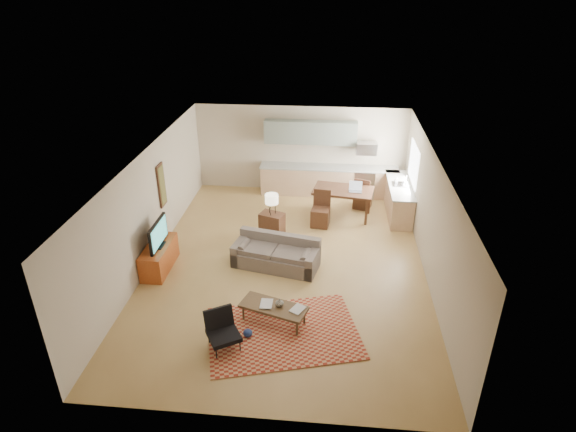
# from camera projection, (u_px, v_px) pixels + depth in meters

# --- Properties ---
(room) EXTENTS (9.00, 9.00, 9.00)m
(room) POSITION_uv_depth(u_px,v_px,m) (287.00, 214.00, 10.97)
(room) COLOR #A78248
(room) RESTS_ON ground
(kitchen_counter_back) EXTENTS (4.26, 0.64, 0.92)m
(kitchen_counter_back) POSITION_uv_depth(u_px,v_px,m) (328.00, 181.00, 15.00)
(kitchen_counter_back) COLOR tan
(kitchen_counter_back) RESTS_ON ground
(kitchen_counter_right) EXTENTS (0.64, 2.26, 0.92)m
(kitchen_counter_right) POSITION_uv_depth(u_px,v_px,m) (398.00, 199.00, 13.79)
(kitchen_counter_right) COLOR tan
(kitchen_counter_right) RESTS_ON ground
(kitchen_range) EXTENTS (0.62, 0.62, 0.90)m
(kitchen_range) POSITION_uv_depth(u_px,v_px,m) (364.00, 182.00, 14.91)
(kitchen_range) COLOR #A5A8AD
(kitchen_range) RESTS_ON ground
(kitchen_microwave) EXTENTS (0.62, 0.40, 0.35)m
(kitchen_microwave) POSITION_uv_depth(u_px,v_px,m) (367.00, 148.00, 14.43)
(kitchen_microwave) COLOR #A5A8AD
(kitchen_microwave) RESTS_ON room
(upper_cabinets) EXTENTS (2.80, 0.34, 0.70)m
(upper_cabinets) POSITION_uv_depth(u_px,v_px,m) (311.00, 132.00, 14.51)
(upper_cabinets) COLOR gray
(upper_cabinets) RESTS_ON room
(window_right) EXTENTS (0.02, 1.40, 1.05)m
(window_right) POSITION_uv_depth(u_px,v_px,m) (414.00, 164.00, 13.26)
(window_right) COLOR white
(window_right) RESTS_ON room
(wall_art_left) EXTENTS (0.06, 0.42, 1.10)m
(wall_art_left) POSITION_uv_depth(u_px,v_px,m) (162.00, 185.00, 11.95)
(wall_art_left) COLOR olive
(wall_art_left) RESTS_ON room
(triptych) EXTENTS (1.70, 0.04, 0.50)m
(triptych) POSITION_uv_depth(u_px,v_px,m) (298.00, 137.00, 14.76)
(triptych) COLOR beige
(triptych) RESTS_ON room
(rug) EXTENTS (3.30, 2.68, 0.02)m
(rug) POSITION_uv_depth(u_px,v_px,m) (283.00, 332.00, 9.38)
(rug) COLOR maroon
(rug) RESTS_ON floor
(sofa) EXTENTS (2.24, 1.34, 0.73)m
(sofa) POSITION_uv_depth(u_px,v_px,m) (276.00, 253.00, 11.35)
(sofa) COLOR #685B53
(sofa) RESTS_ON floor
(coffee_table) EXTENTS (1.44, 0.92, 0.40)m
(coffee_table) POSITION_uv_depth(u_px,v_px,m) (274.00, 314.00, 9.59)
(coffee_table) COLOR #49341E
(coffee_table) RESTS_ON floor
(book_a) EXTENTS (0.24, 0.33, 0.03)m
(book_a) POSITION_uv_depth(u_px,v_px,m) (260.00, 304.00, 9.54)
(book_a) COLOR maroon
(book_a) RESTS_ON coffee_table
(book_b) EXTENTS (0.49, 0.50, 0.02)m
(book_b) POSITION_uv_depth(u_px,v_px,m) (293.00, 307.00, 9.45)
(book_b) COLOR navy
(book_b) RESTS_ON coffee_table
(vase) EXTENTS (0.22, 0.22, 0.17)m
(vase) POSITION_uv_depth(u_px,v_px,m) (279.00, 302.00, 9.46)
(vase) COLOR black
(vase) RESTS_ON coffee_table
(armchair) EXTENTS (0.88, 0.88, 0.73)m
(armchair) POSITION_uv_depth(u_px,v_px,m) (224.00, 332.00, 8.86)
(armchair) COLOR black
(armchair) RESTS_ON floor
(tv_credenza) EXTENTS (0.52, 1.35, 0.62)m
(tv_credenza) POSITION_uv_depth(u_px,v_px,m) (159.00, 257.00, 11.28)
(tv_credenza) COLOR #9D3F17
(tv_credenza) RESTS_ON floor
(tv) EXTENTS (0.10, 1.04, 0.62)m
(tv) POSITION_uv_depth(u_px,v_px,m) (158.00, 234.00, 10.99)
(tv) COLOR black
(tv) RESTS_ON tv_credenza
(console_table) EXTENTS (0.70, 0.58, 0.70)m
(console_table) POSITION_uv_depth(u_px,v_px,m) (272.00, 226.00, 12.59)
(console_table) COLOR #3D2316
(console_table) RESTS_ON floor
(table_lamp) EXTENTS (0.45, 0.45, 0.56)m
(table_lamp) POSITION_uv_depth(u_px,v_px,m) (272.00, 204.00, 12.30)
(table_lamp) COLOR beige
(table_lamp) RESTS_ON console_table
(dining_table) EXTENTS (1.78, 1.20, 0.84)m
(dining_table) POSITION_uv_depth(u_px,v_px,m) (342.00, 203.00, 13.66)
(dining_table) COLOR #3D2316
(dining_table) RESTS_ON floor
(dining_chair_near) EXTENTS (0.54, 0.56, 1.01)m
(dining_chair_near) POSITION_uv_depth(u_px,v_px,m) (321.00, 209.00, 13.12)
(dining_chair_near) COLOR #3D2316
(dining_chair_near) RESTS_ON floor
(dining_chair_far) EXTENTS (0.60, 0.61, 0.98)m
(dining_chair_far) POSITION_uv_depth(u_px,v_px,m) (363.00, 192.00, 14.13)
(dining_chair_far) COLOR #3D2316
(dining_chair_far) RESTS_ON floor
(laptop) EXTENTS (0.37, 0.28, 0.26)m
(laptop) POSITION_uv_depth(u_px,v_px,m) (356.00, 187.00, 13.28)
(laptop) COLOR #A5A8AD
(laptop) RESTS_ON dining_table
(soap_bottle) EXTENTS (0.10, 0.10, 0.19)m
(soap_bottle) POSITION_uv_depth(u_px,v_px,m) (396.00, 179.00, 13.66)
(soap_bottle) COLOR beige
(soap_bottle) RESTS_ON kitchen_counter_right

